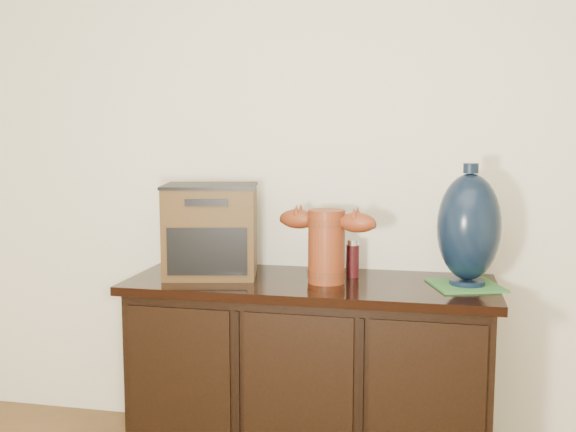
% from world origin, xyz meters
% --- Properties ---
extents(sideboard, '(1.46, 0.56, 0.75)m').
position_xyz_m(sideboard, '(0.00, 2.23, 0.39)').
color(sideboard, black).
rests_on(sideboard, ground).
extents(terracotta_vessel, '(0.41, 0.18, 0.29)m').
position_xyz_m(terracotta_vessel, '(0.07, 2.20, 0.92)').
color(terracotta_vessel, maroon).
rests_on(terracotta_vessel, sideboard).
extents(tv_radio, '(0.43, 0.37, 0.38)m').
position_xyz_m(tv_radio, '(-0.42, 2.24, 0.94)').
color(tv_radio, '#402A10').
rests_on(tv_radio, sideboard).
extents(green_mat, '(0.31, 0.31, 0.01)m').
position_xyz_m(green_mat, '(0.60, 2.25, 0.76)').
color(green_mat, '#326F32').
rests_on(green_mat, sideboard).
extents(lamp_base, '(0.30, 0.30, 0.47)m').
position_xyz_m(lamp_base, '(0.61, 2.25, 0.98)').
color(lamp_base, black).
rests_on(lamp_base, green_mat).
extents(spray_can, '(0.05, 0.05, 0.16)m').
position_xyz_m(spray_can, '(0.16, 2.32, 0.83)').
color(spray_can, '#520E13').
rests_on(spray_can, sideboard).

